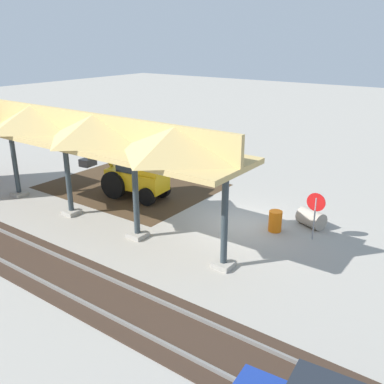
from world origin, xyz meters
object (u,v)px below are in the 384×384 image
(stop_sign, at_px, (316,207))
(concrete_pipe, at_px, (311,218))
(traffic_barrel, at_px, (275,221))
(backhoe, at_px, (134,173))

(stop_sign, xyz_separation_m, concrete_pipe, (0.54, -1.17, -1.05))
(concrete_pipe, distance_m, traffic_barrel, 1.72)
(stop_sign, height_order, traffic_barrel, stop_sign)
(stop_sign, relative_size, backhoe, 0.38)
(concrete_pipe, xyz_separation_m, traffic_barrel, (1.06, 1.35, 0.07))
(stop_sign, xyz_separation_m, backhoe, (9.25, 0.62, -0.16))
(backhoe, bearing_deg, concrete_pipe, -168.38)
(traffic_barrel, bearing_deg, stop_sign, -173.55)
(backhoe, relative_size, traffic_barrel, 5.85)
(stop_sign, bearing_deg, concrete_pipe, -65.47)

